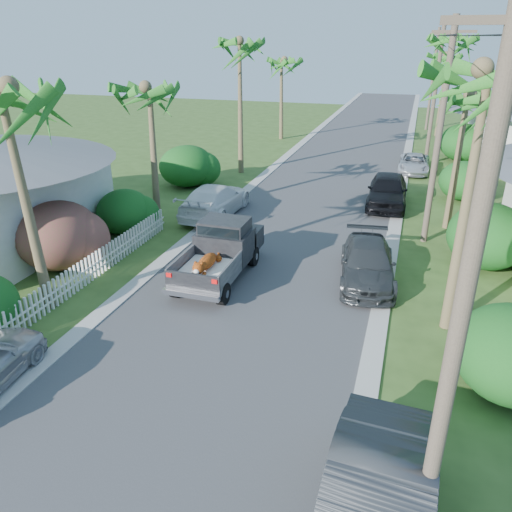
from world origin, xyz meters
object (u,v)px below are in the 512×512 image
(palm_l_d, at_px, (282,60))
(utility_pole_a, at_px, (460,321))
(parked_car_rm, at_px, (367,264))
(utility_pole_c, at_px, (435,96))
(palm_l_b, at_px, (148,88))
(palm_r_b, at_px, (468,96))
(utility_pole_d, at_px, (433,79))
(parked_car_lf, at_px, (215,200))
(parked_car_rf, at_px, (387,191))
(palm_r_d, at_px, (448,55))
(utility_pole_b, at_px, (439,135))
(parked_car_rd, at_px, (414,164))
(palm_l_c, at_px, (239,42))
(pickup_truck, at_px, (223,249))
(palm_l_a, at_px, (4,88))
(palm_r_c, at_px, (454,39))
(palm_r_a, at_px, (490,71))

(palm_l_d, bearing_deg, utility_pole_a, -71.42)
(parked_car_rm, distance_m, utility_pole_c, 20.17)
(utility_pole_c, bearing_deg, utility_pole_a, -90.00)
(palm_l_b, xyz_separation_m, utility_pole_a, (12.40, -14.00, -1.55))
(palm_r_b, relative_size, utility_pole_d, 0.80)
(parked_car_lf, height_order, palm_l_d, palm_l_d)
(parked_car_rf, xyz_separation_m, parked_car_lf, (-8.05, -4.11, -0.06))
(palm_r_d, relative_size, utility_pole_b, 0.89)
(parked_car_rd, relative_size, palm_r_d, 0.52)
(parked_car_rf, height_order, palm_l_d, palm_l_d)
(parked_car_rm, bearing_deg, palm_l_b, 153.10)
(palm_l_b, bearing_deg, palm_l_d, 89.22)
(palm_l_b, bearing_deg, parked_car_rm, -19.50)
(palm_l_b, height_order, palm_l_c, palm_l_c)
(pickup_truck, xyz_separation_m, palm_l_b, (-5.17, 4.69, 5.14))
(palm_l_b, distance_m, palm_r_d, 31.00)
(palm_l_c, distance_m, palm_r_d, 21.95)
(pickup_truck, height_order, parked_car_lf, pickup_truck)
(palm_l_a, distance_m, utility_pole_c, 27.74)
(parked_car_rm, distance_m, utility_pole_b, 6.43)
(parked_car_rd, xyz_separation_m, palm_l_d, (-11.34, 8.58, 5.87))
(pickup_truck, relative_size, parked_car_lf, 0.96)
(palm_l_c, bearing_deg, pickup_truck, -73.43)
(palm_l_a, distance_m, utility_pole_d, 41.77)
(palm_l_a, relative_size, utility_pole_c, 0.91)
(palm_l_a, bearing_deg, utility_pole_a, -22.96)
(palm_r_b, bearing_deg, parked_car_rd, 99.61)
(palm_l_d, height_order, utility_pole_c, utility_pole_c)
(parked_car_lf, bearing_deg, palm_l_b, 32.77)
(palm_r_c, xyz_separation_m, utility_pole_d, (-0.60, 17.00, -3.51))
(palm_l_c, bearing_deg, palm_r_a, -52.45)
(parked_car_rd, relative_size, palm_l_c, 0.45)
(palm_l_b, bearing_deg, parked_car_lf, 31.60)
(parked_car_rd, bearing_deg, pickup_truck, -109.47)
(palm_l_a, bearing_deg, parked_car_rd, 63.79)
(pickup_truck, distance_m, utility_pole_d, 36.59)
(pickup_truck, xyz_separation_m, parked_car_rd, (6.46, 18.11, -0.43))
(pickup_truck, height_order, palm_r_b, palm_r_b)
(parked_car_rf, distance_m, palm_l_c, 12.76)
(parked_car_rm, xyz_separation_m, utility_pole_c, (2.00, 19.68, 3.92))
(palm_r_a, bearing_deg, parked_car_rd, 94.31)
(parked_car_rm, distance_m, palm_r_b, 9.02)
(palm_l_b, height_order, palm_r_b, palm_l_b)
(palm_r_b, distance_m, utility_pole_a, 17.08)
(parked_car_rd, distance_m, utility_pole_b, 13.08)
(parked_car_rm, bearing_deg, parked_car_rf, 82.29)
(utility_pole_a, xyz_separation_m, utility_pole_b, (0.00, 15.00, 0.00))
(parked_car_lf, relative_size, utility_pole_c, 0.59)
(palm_r_a, bearing_deg, palm_r_b, 88.09)
(parked_car_rd, bearing_deg, palm_r_b, -80.22)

